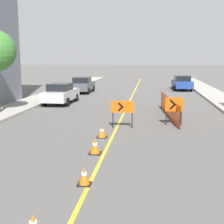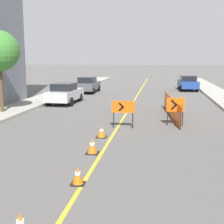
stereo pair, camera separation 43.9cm
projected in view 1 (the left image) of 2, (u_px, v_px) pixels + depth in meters
lane_stripe at (130, 101)px, 25.47m from camera, size 0.12×55.59×0.01m
sidewalk_left at (41, 99)px, 26.37m from camera, size 2.43×55.59×0.18m
traffic_cone_fourth at (84, 176)px, 8.73m from camera, size 0.38×0.38×0.50m
traffic_cone_fifth at (95, 146)px, 11.55m from camera, size 0.46×0.46×0.57m
traffic_cone_farthest at (102, 132)px, 13.91m from camera, size 0.46×0.46×0.50m
arrow_barricade_primary at (123, 108)px, 15.63m from camera, size 1.14×0.13×1.38m
arrow_barricade_secondary at (174, 106)px, 16.30m from camera, size 0.92×0.10×1.47m
safety_mesh_fence at (169, 107)px, 18.87m from camera, size 0.73×7.13×1.15m
parked_car_curb_near at (61, 93)px, 23.96m from camera, size 1.95×4.36×1.59m
parked_car_curb_mid at (83, 85)px, 31.48m from camera, size 1.93×4.30×1.59m
parked_car_curb_far at (182, 83)px, 33.99m from camera, size 2.04×4.39×1.59m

